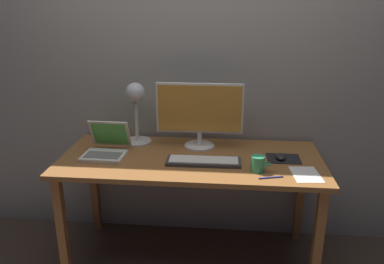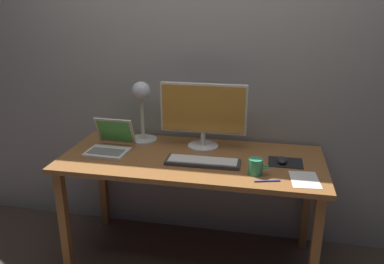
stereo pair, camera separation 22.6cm
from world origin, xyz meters
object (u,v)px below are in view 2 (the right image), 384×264
at_px(laptop, 111,142).
at_px(pen, 267,181).
at_px(mouse, 282,160).
at_px(coffee_mug, 256,167).
at_px(monitor, 203,112).
at_px(keyboard_main, 203,162).
at_px(desk_lamp, 142,102).

relative_size(laptop, pen, 2.00).
bearing_deg(mouse, pen, -106.87).
bearing_deg(coffee_mug, mouse, 51.41).
distance_m(laptop, pen, 1.03).
bearing_deg(pen, monitor, 134.21).
distance_m(mouse, coffee_mug, 0.24).
height_order(monitor, keyboard_main, monitor).
bearing_deg(laptop, pen, -15.01).
xyz_separation_m(keyboard_main, pen, (0.38, -0.17, -0.01)).
height_order(desk_lamp, mouse, desk_lamp).
xyz_separation_m(keyboard_main, mouse, (0.46, 0.10, 0.01)).
relative_size(keyboard_main, pen, 3.15).
bearing_deg(monitor, keyboard_main, -80.30).
distance_m(monitor, mouse, 0.57).
xyz_separation_m(mouse, pen, (-0.08, -0.27, -0.02)).
distance_m(monitor, keyboard_main, 0.35).
height_order(mouse, coffee_mug, coffee_mug).
xyz_separation_m(keyboard_main, coffee_mug, (0.31, -0.09, 0.03)).
relative_size(monitor, desk_lamp, 1.35).
bearing_deg(desk_lamp, laptop, -123.88).
height_order(monitor, mouse, monitor).
distance_m(coffee_mug, pen, 0.12).
distance_m(desk_lamp, pen, 1.01).
bearing_deg(laptop, keyboard_main, -8.74).
bearing_deg(keyboard_main, mouse, 12.17).
bearing_deg(monitor, pen, -45.79).
relative_size(monitor, pen, 3.95).
height_order(keyboard_main, coffee_mug, coffee_mug).
height_order(keyboard_main, pen, keyboard_main).
xyz_separation_m(laptop, mouse, (1.07, 0.00, -0.04)).
xyz_separation_m(mouse, coffee_mug, (-0.15, -0.19, 0.03)).
bearing_deg(monitor, desk_lamp, 174.02).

